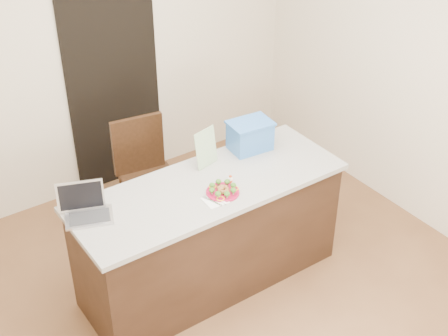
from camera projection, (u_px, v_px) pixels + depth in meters
ground at (228, 297)px, 4.85m from camera, size 4.00×4.00×0.00m
room_shell at (229, 113)px, 3.97m from camera, size 4.00×4.00×4.00m
doorway at (114, 86)px, 5.72m from camera, size 0.90×0.02×2.00m
island at (210, 234)px, 4.77m from camera, size 2.06×0.76×0.92m
plate at (223, 192)px, 4.43m from camera, size 0.24×0.24×0.02m
meatballs at (223, 189)px, 4.42m from camera, size 0.10×0.10×0.04m
broccoli at (223, 188)px, 4.41m from camera, size 0.20×0.20×0.04m
pepper_rings at (223, 191)px, 4.42m from camera, size 0.21×0.21×0.01m
napkin at (215, 200)px, 4.35m from camera, size 0.16×0.16×0.01m
fork at (212, 200)px, 4.35m from camera, size 0.05×0.17×0.00m
knife at (220, 199)px, 4.35m from camera, size 0.04×0.20×0.01m
yogurt_bottle at (230, 180)px, 4.52m from camera, size 0.03×0.03×0.06m
laptop at (85, 207)px, 4.19m from camera, size 0.37×0.35×0.22m
leaflet at (206, 148)px, 4.66m from camera, size 0.21×0.09×0.30m
blue_box at (250, 135)px, 4.88m from camera, size 0.35×0.27×0.24m
chair at (146, 168)px, 5.33m from camera, size 0.51×0.52×1.02m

